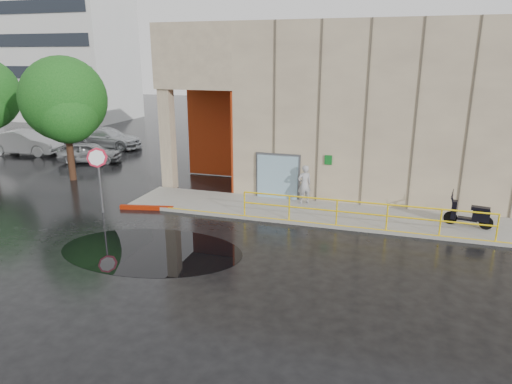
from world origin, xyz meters
TOP-DOWN VIEW (x-y plane):
  - ground at (0.00, 0.00)m, footprint 120.00×120.00m
  - sidewalk at (4.00, 4.50)m, footprint 20.00×3.00m
  - building at (5.10, 10.98)m, footprint 20.00×10.17m
  - guardrail at (4.25, 3.15)m, footprint 9.56×0.06m
  - distant_building at (-28.00, 27.98)m, footprint 12.00×8.08m
  - person at (1.55, 5.47)m, footprint 0.76×0.71m
  - scooter at (8.24, 4.40)m, footprint 1.81×0.89m
  - stop_sign at (-6.62, 2.04)m, footprint 0.62×0.66m
  - red_curb at (-5.00, 2.96)m, footprint 2.39×0.66m
  - puddle at (-2.58, -0.95)m, footprint 6.80×4.49m
  - car_a at (-13.24, 10.25)m, footprint 4.14×2.63m
  - car_b at (-19.07, 11.15)m, footprint 5.18×2.42m
  - car_c at (-15.00, 14.69)m, footprint 5.31×2.45m
  - tree_near at (-11.34, 6.19)m, footprint 4.41×4.41m

SIDE VIEW (x-z plane):
  - ground at x=0.00m, z-range 0.00..0.00m
  - puddle at x=-2.58m, z-range 0.00..0.01m
  - sidewalk at x=4.00m, z-range 0.00..0.15m
  - red_curb at x=-5.00m, z-range 0.00..0.18m
  - car_a at x=-13.24m, z-range 0.00..1.31m
  - guardrail at x=4.25m, z-range 0.16..1.19m
  - car_c at x=-15.00m, z-range 0.00..1.50m
  - car_b at x=-19.07m, z-range 0.00..1.64m
  - scooter at x=8.24m, z-range 0.25..1.62m
  - person at x=1.55m, z-range 0.15..1.90m
  - stop_sign at x=-6.62m, z-range 0.63..3.50m
  - tree_near at x=-11.34m, z-range 0.90..7.48m
  - building at x=5.10m, z-range 0.21..8.21m
  - distant_building at x=-28.00m, z-range 0.00..15.00m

